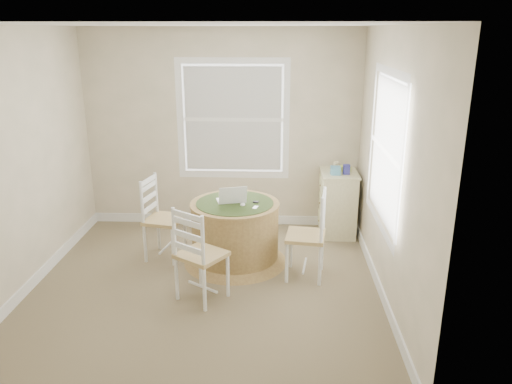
{
  "coord_description": "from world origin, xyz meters",
  "views": [
    {
      "loc": [
        0.74,
        -4.63,
        2.56
      ],
      "look_at": [
        0.51,
        0.45,
        0.9
      ],
      "focal_mm": 35.0,
      "sensor_mm": 36.0,
      "label": 1
    }
  ],
  "objects_px": {
    "round_table": "(235,230)",
    "corner_chest": "(337,203)",
    "chair_near": "(201,254)",
    "laptop": "(232,199)",
    "chair_left": "(164,219)",
    "chair_right": "(306,236)"
  },
  "relations": [
    {
      "from": "chair_right",
      "to": "corner_chest",
      "type": "distance_m",
      "value": 1.33
    },
    {
      "from": "laptop",
      "to": "corner_chest",
      "type": "xyz_separation_m",
      "value": [
        1.29,
        0.87,
        -0.33
      ]
    },
    {
      "from": "laptop",
      "to": "chair_right",
      "type": "bearing_deg",
      "value": 140.56
    },
    {
      "from": "chair_near",
      "to": "laptop",
      "type": "relative_size",
      "value": 2.55
    },
    {
      "from": "round_table",
      "to": "chair_near",
      "type": "xyz_separation_m",
      "value": [
        -0.26,
        -0.84,
        0.08
      ]
    },
    {
      "from": "chair_near",
      "to": "laptop",
      "type": "bearing_deg",
      "value": -70.26
    },
    {
      "from": "laptop",
      "to": "chair_near",
      "type": "bearing_deg",
      "value": 60.76
    },
    {
      "from": "laptop",
      "to": "corner_chest",
      "type": "height_order",
      "value": "laptop"
    },
    {
      "from": "chair_near",
      "to": "round_table",
      "type": "bearing_deg",
      "value": -73.3
    },
    {
      "from": "chair_right",
      "to": "laptop",
      "type": "xyz_separation_m",
      "value": [
        -0.82,
        0.37,
        0.27
      ]
    },
    {
      "from": "chair_right",
      "to": "corner_chest",
      "type": "relative_size",
      "value": 1.14
    },
    {
      "from": "chair_left",
      "to": "laptop",
      "type": "height_order",
      "value": "chair_left"
    },
    {
      "from": "chair_left",
      "to": "laptop",
      "type": "relative_size",
      "value": 2.55
    },
    {
      "from": "round_table",
      "to": "corner_chest",
      "type": "distance_m",
      "value": 1.55
    },
    {
      "from": "chair_right",
      "to": "laptop",
      "type": "distance_m",
      "value": 0.94
    },
    {
      "from": "round_table",
      "to": "corner_chest",
      "type": "bearing_deg",
      "value": 51.11
    },
    {
      "from": "chair_left",
      "to": "corner_chest",
      "type": "height_order",
      "value": "chair_left"
    },
    {
      "from": "chair_near",
      "to": "chair_right",
      "type": "relative_size",
      "value": 1.0
    },
    {
      "from": "chair_near",
      "to": "chair_right",
      "type": "height_order",
      "value": "same"
    },
    {
      "from": "chair_left",
      "to": "chair_near",
      "type": "distance_m",
      "value": 1.08
    },
    {
      "from": "round_table",
      "to": "chair_left",
      "type": "xyz_separation_m",
      "value": [
        -0.83,
        0.08,
        0.08
      ]
    },
    {
      "from": "chair_near",
      "to": "chair_left",
      "type": "bearing_deg",
      "value": -24.66
    }
  ]
}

